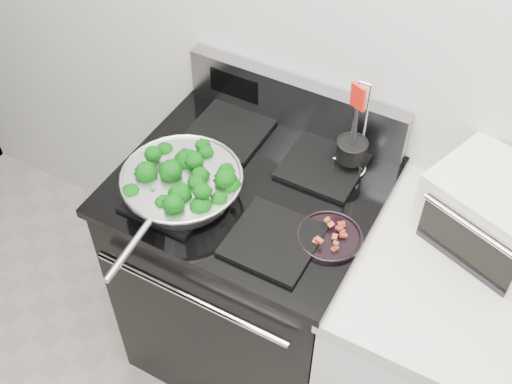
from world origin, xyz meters
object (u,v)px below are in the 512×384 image
Objects in this scene: utensil_holder at (351,154)px; bacon_plate at (330,234)px; gas_range at (251,270)px; skillet at (182,185)px; toaster_oven at (498,214)px.

bacon_plate is at bearing -56.68° from utensil_holder.
skillet is at bearing -133.34° from gas_range.
utensil_holder is (0.39, 0.35, 0.01)m from skillet.
bacon_plate is 0.42× the size of toaster_oven.
toaster_oven is at bearing 12.62° from gas_range.
utensil_holder reaches higher than bacon_plate.
toaster_oven is (0.70, 0.16, 0.54)m from gas_range.
utensil_holder is (-0.06, 0.28, 0.04)m from bacon_plate.
toaster_oven is (0.46, -0.04, 0.02)m from utensil_holder.
toaster_oven reaches higher than gas_range.
skillet is at bearing -116.55° from utensil_holder.
toaster_oven is (0.39, 0.24, 0.06)m from bacon_plate.
bacon_plate is at bearing -15.75° from gas_range.
gas_range is at bearing -147.65° from toaster_oven.
utensil_holder reaches higher than toaster_oven.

